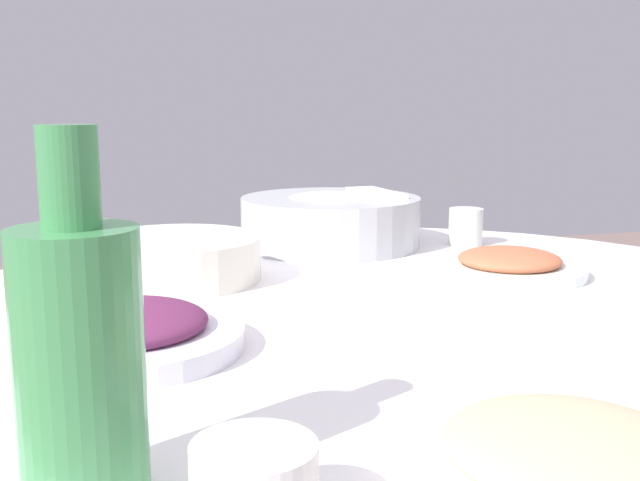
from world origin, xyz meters
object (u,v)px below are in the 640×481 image
dish_eggplant (127,332)px  green_bottle (80,355)px  soup_bowl (174,260)px  tea_cup_near (466,227)px  dish_tofu_braise (509,265)px  round_dining_table (395,388)px  rice_bowl (331,220)px  dish_noodles (570,458)px

dish_eggplant → green_bottle: (-0.29, 0.03, 0.08)m
soup_bowl → green_bottle: size_ratio=1.05×
dish_eggplant → tea_cup_near: size_ratio=3.62×
dish_tofu_braise → round_dining_table: bearing=118.7°
rice_bowl → dish_eggplant: rice_bowl is taller
dish_eggplant → dish_tofu_braise: bearing=-69.7°
rice_bowl → dish_tofu_braise: bearing=-147.7°
round_dining_table → green_bottle: (-0.37, 0.36, 0.20)m
rice_bowl → dish_tofu_braise: 0.35m
dish_noodles → dish_eggplant: bearing=38.0°
soup_bowl → dish_eggplant: size_ratio=1.03×
dish_eggplant → tea_cup_near: tea_cup_near is taller
dish_tofu_braise → green_bottle: (-0.50, 0.58, 0.08)m
round_dining_table → rice_bowl: 0.45m
dish_eggplant → green_bottle: bearing=173.8°
green_bottle → tea_cup_near: bearing=-40.7°
rice_bowl → dish_noodles: rice_bowl is taller
dish_tofu_braise → green_bottle: bearing=130.5°
round_dining_table → dish_tofu_braise: size_ratio=5.57×
dish_tofu_braise → soup_bowl: bearing=78.2°
soup_bowl → tea_cup_near: bearing=-75.5°
dish_noodles → dish_tofu_braise: bearing=-26.0°
dish_eggplant → dish_noodles: dish_eggplant is taller
rice_bowl → green_bottle: size_ratio=1.34×
dish_noodles → green_bottle: (0.06, 0.31, 0.08)m
dish_noodles → tea_cup_near: 0.86m
rice_bowl → dish_tofu_braise: rice_bowl is taller
dish_tofu_braise → green_bottle: 0.77m
soup_bowl → dish_eggplant: bearing=166.5°
soup_bowl → round_dining_table: bearing=-131.6°
dish_tofu_braise → tea_cup_near: (0.24, -0.05, 0.02)m
dish_eggplant → dish_noodles: bearing=-142.0°
round_dining_table → tea_cup_near: 0.47m
rice_bowl → green_bottle: green_bottle is taller
round_dining_table → dish_eggplant: size_ratio=5.19×
green_bottle → tea_cup_near: 0.97m
dish_eggplant → green_bottle: size_ratio=1.01×
dish_eggplant → green_bottle: green_bottle is taller
round_dining_table → dish_eggplant: dish_eggplant is taller
rice_bowl → soup_bowl: (-0.20, 0.29, -0.02)m
round_dining_table → dish_noodles: (-0.44, 0.05, 0.12)m
dish_eggplant → dish_tofu_braise: dish_eggplant is taller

